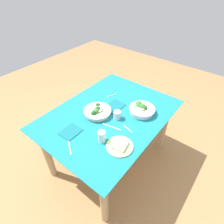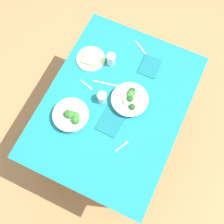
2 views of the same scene
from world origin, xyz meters
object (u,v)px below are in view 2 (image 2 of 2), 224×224
Objects in this scene: bread_side_plate at (91,58)px; table_knife_right at (105,83)px; table_knife_left at (143,50)px; broccoli_bowl_far at (71,116)px; fork_by_far_bowl at (87,85)px; broccoli_bowl_near at (130,100)px; fork_by_near_bowl at (122,146)px; napkin_folded_lower at (150,66)px; napkin_folded_upper at (111,121)px; water_glass_center at (111,59)px; water_glass_side at (102,97)px.

table_knife_right is (-0.13, -0.18, -0.01)m from bread_side_plate.
bread_side_plate is 0.40m from table_knife_left.
broccoli_bowl_far is 0.74m from table_knife_left.
bread_side_plate is at bearing 123.85° from fork_by_far_bowl.
broccoli_bowl_near is at bearing -47.87° from broccoli_bowl_far.
napkin_folded_lower reaches higher than fork_by_near_bowl.
broccoli_bowl_far is 2.49× the size of fork_by_near_bowl.
water_glass_center is at bearing 25.35° from napkin_folded_upper.
fork_by_far_bowl is 0.65× the size of napkin_folded_lower.
water_glass_side is at bearing 46.21° from napkin_folded_upper.
table_knife_left is (0.70, -0.23, -0.03)m from broccoli_bowl_far.
broccoli_bowl_near is at bearing -132.01° from water_glass_center.
water_glass_side is 0.50m from table_knife_left.
table_knife_right is at bearing -169.54° from water_glass_center.
broccoli_bowl_near is 1.36× the size of table_knife_left.
water_glass_center is 1.00× the size of fork_by_near_bowl.
broccoli_bowl_near is 0.20m from napkin_folded_upper.
fork_by_near_bowl is at bearing 117.90° from table_knife_right.
napkin_folded_lower reaches higher than table_knife_left.
fork_by_near_bowl is (-0.50, -0.49, -0.01)m from bread_side_plate.
bread_side_plate is at bearing 65.06° from broccoli_bowl_near.
table_knife_left is (0.20, -0.17, -0.05)m from water_glass_center.
napkin_folded_upper is at bearing 75.24° from fork_by_near_bowl.
bread_side_plate is at bearing -48.14° from table_knife_right.
bread_side_plate is at bearing 69.75° from table_knife_left.
broccoli_bowl_far is 2.48× the size of water_glass_center.
water_glass_center is 0.29m from napkin_folded_lower.
napkin_folded_upper is (-0.61, -0.03, 0.00)m from table_knife_left.
table_knife_right is 0.91× the size of napkin_folded_upper.
napkin_folded_lower is (0.38, -0.20, -0.04)m from water_glass_side.
napkin_folded_lower is (0.50, -0.07, 0.00)m from napkin_folded_upper.
water_glass_side is 0.13m from table_knife_right.
napkin_folded_lower is (0.31, -0.02, -0.03)m from broccoli_bowl_near.
fork_by_far_bowl and table_knife_left have the same top height.
broccoli_bowl_far is 0.40m from fork_by_near_bowl.
fork_by_far_bowl is 0.57× the size of table_knife_left.
napkin_folded_upper is at bearing 171.62° from napkin_folded_lower.
fork_by_far_bowl is at bearing 71.47° from water_glass_side.
water_glass_side reaches higher than fork_by_far_bowl.
broccoli_bowl_near is 0.43m from table_knife_left.
broccoli_bowl_far is at bearing 109.52° from napkin_folded_upper.
napkin_folded_lower is at bearing -29.06° from broccoli_bowl_far.
broccoli_bowl_near reaches higher than table_knife_left.
table_knife_right is at bearing 17.21° from water_glass_side.
fork_by_far_bowl is at bearing -161.32° from bread_side_plate.
broccoli_bowl_near reaches higher than napkin_folded_lower.
napkin_folded_upper is at bearing -137.28° from bread_side_plate.
water_glass_side reaches higher than bread_side_plate.
table_knife_right is at bearing 76.54° from broccoli_bowl_near.
fork_by_near_bowl is at bearing -20.28° from fork_by_far_bowl.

